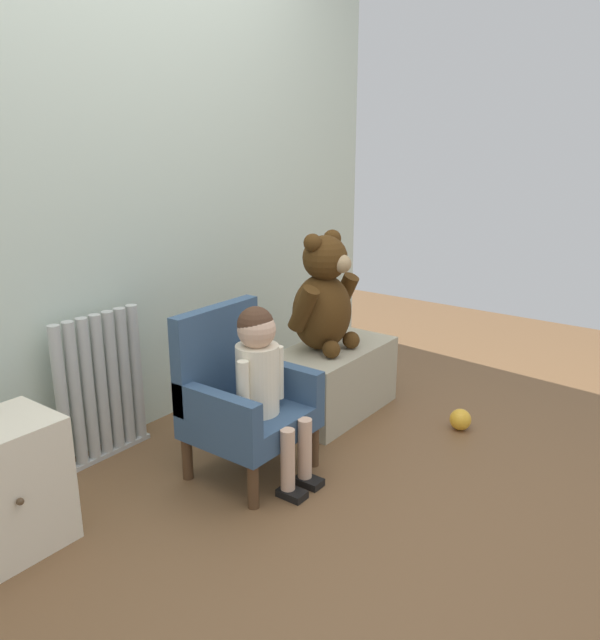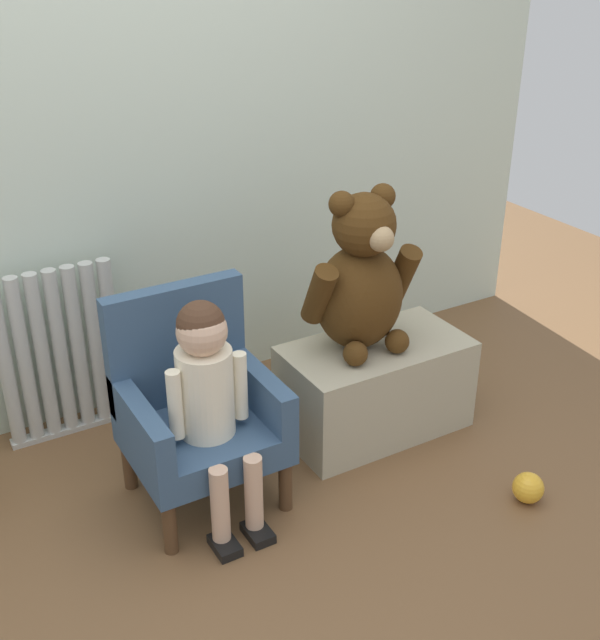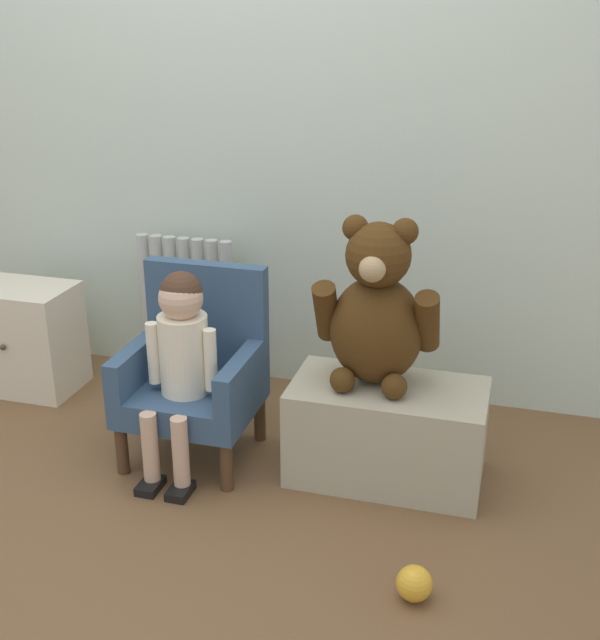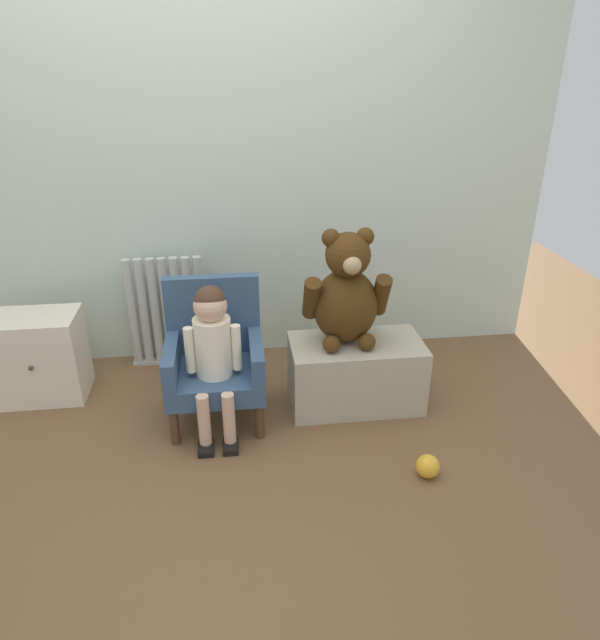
% 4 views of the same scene
% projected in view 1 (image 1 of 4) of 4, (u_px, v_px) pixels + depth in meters
% --- Properties ---
extents(ground_plane, '(6.00, 6.00, 0.00)m').
position_uv_depth(ground_plane, '(360.00, 519.00, 2.26)').
color(ground_plane, brown).
extents(back_wall, '(3.80, 0.05, 2.40)m').
position_uv_depth(back_wall, '(114.00, 169.00, 2.64)').
color(back_wall, silver).
rests_on(back_wall, ground_plane).
extents(radiator, '(0.43, 0.05, 0.64)m').
position_uv_depth(radiator, '(101.00, 388.00, 2.63)').
color(radiator, '#B9BBB7').
rests_on(radiator, ground_plane).
extents(child_armchair, '(0.45, 0.41, 0.68)m').
position_uv_depth(child_armchair, '(241.00, 398.00, 2.52)').
color(child_armchair, '#365070').
rests_on(child_armchair, ground_plane).
extents(child_figure, '(0.25, 0.35, 0.71)m').
position_uv_depth(child_figure, '(262.00, 370.00, 2.41)').
color(child_figure, '#F2E6C8').
rests_on(child_figure, ground_plane).
extents(low_bench, '(0.65, 0.35, 0.34)m').
position_uv_depth(low_bench, '(334.00, 379.00, 3.10)').
color(low_bench, '#ADA489').
rests_on(low_bench, ground_plane).
extents(large_teddy_bear, '(0.41, 0.29, 0.57)m').
position_uv_depth(large_teddy_bear, '(324.00, 299.00, 2.95)').
color(large_teddy_bear, '#462B10').
rests_on(large_teddy_bear, low_bench).
extents(toy_ball, '(0.10, 0.10, 0.10)m').
position_uv_depth(toy_ball, '(461.00, 420.00, 2.94)').
color(toy_ball, gold).
rests_on(toy_ball, ground_plane).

